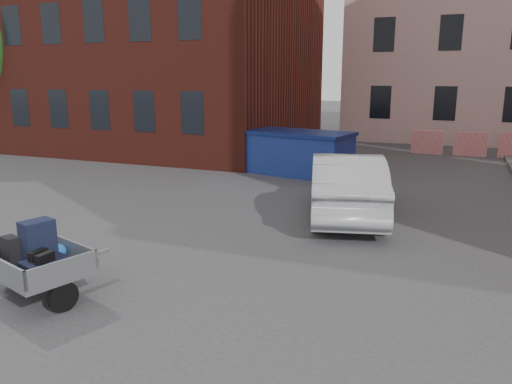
% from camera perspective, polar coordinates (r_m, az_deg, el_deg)
% --- Properties ---
extents(ground, '(120.00, 120.00, 0.00)m').
position_cam_1_polar(ground, '(8.95, -3.85, -8.26)').
color(ground, '#38383A').
rests_on(ground, ground).
extents(far_building, '(6.00, 6.00, 8.00)m').
position_cam_1_polar(far_building, '(37.82, -17.22, 13.66)').
color(far_building, maroon).
rests_on(far_building, ground).
extents(barriers, '(4.70, 0.18, 1.00)m').
position_cam_1_polar(barriers, '(22.66, 23.29, 5.05)').
color(barriers, red).
rests_on(barriers, ground).
extents(trailer, '(1.86, 1.97, 1.20)m').
position_cam_1_polar(trailer, '(8.17, -23.97, -6.99)').
color(trailer, black).
rests_on(trailer, ground).
extents(dumpster, '(3.76, 2.47, 1.45)m').
position_cam_1_polar(dumpster, '(16.99, 4.96, 4.51)').
color(dumpster, navy).
rests_on(dumpster, ground).
extents(silver_car, '(2.73, 4.82, 1.50)m').
position_cam_1_polar(silver_car, '(11.98, 10.27, 0.82)').
color(silver_car, '#AAADB1').
rests_on(silver_car, ground).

